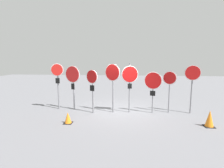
# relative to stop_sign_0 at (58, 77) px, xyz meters

# --- Properties ---
(ground_plane) EXTENTS (40.00, 40.00, 0.00)m
(ground_plane) POSITION_rel_stop_sign_0_xyz_m (3.49, -0.18, -1.77)
(ground_plane) COLOR slate
(stop_sign_0) EXTENTS (0.68, 0.16, 2.52)m
(stop_sign_0) POSITION_rel_stop_sign_0_xyz_m (0.00, 0.00, 0.00)
(stop_sign_0) COLOR slate
(stop_sign_0) RESTS_ON ground
(stop_sign_1) EXTENTS (0.86, 0.33, 2.40)m
(stop_sign_1) POSITION_rel_stop_sign_0_xyz_m (0.86, -0.06, -0.05)
(stop_sign_1) COLOR slate
(stop_sign_1) RESTS_ON ground
(stop_sign_2) EXTENTS (0.62, 0.36, 2.23)m
(stop_sign_2) POSITION_rel_stop_sign_0_xyz_m (2.01, -0.52, -0.22)
(stop_sign_2) COLOR slate
(stop_sign_2) RESTS_ON ground
(stop_sign_3) EXTENTS (0.77, 0.45, 2.52)m
(stop_sign_3) POSITION_rel_stop_sign_0_xyz_m (3.02, -0.35, 0.08)
(stop_sign_3) COLOR slate
(stop_sign_3) RESTS_ON ground
(stop_sign_4) EXTENTS (0.83, 0.22, 2.54)m
(stop_sign_4) POSITION_rel_stop_sign_0_xyz_m (3.89, -0.31, 0.05)
(stop_sign_4) COLOR slate
(stop_sign_4) RESTS_ON ground
(stop_sign_5) EXTENTS (0.84, 0.29, 2.13)m
(stop_sign_5) POSITION_rel_stop_sign_0_xyz_m (5.05, -0.31, -0.21)
(stop_sign_5) COLOR slate
(stop_sign_5) RESTS_ON ground
(stop_sign_6) EXTENTS (0.62, 0.31, 2.16)m
(stop_sign_6) POSITION_rel_stop_sign_0_xyz_m (5.90, -0.14, -0.17)
(stop_sign_6) COLOR slate
(stop_sign_6) RESTS_ON ground
(stop_sign_7) EXTENTS (0.72, 0.28, 2.46)m
(stop_sign_7) POSITION_rel_stop_sign_0_xyz_m (6.98, -0.18, 0.02)
(stop_sign_7) COLOR slate
(stop_sign_7) RESTS_ON ground
(traffic_cone_0) EXTENTS (0.36, 0.36, 0.49)m
(traffic_cone_0) POSITION_rel_stop_sign_0_xyz_m (1.24, -2.06, -1.53)
(traffic_cone_0) COLOR black
(traffic_cone_0) RESTS_ON ground
(traffic_cone_1) EXTENTS (0.40, 0.40, 0.69)m
(traffic_cone_1) POSITION_rel_stop_sign_0_xyz_m (7.15, -1.91, -1.43)
(traffic_cone_1) COLOR black
(traffic_cone_1) RESTS_ON ground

